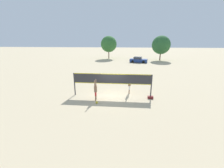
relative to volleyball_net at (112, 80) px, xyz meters
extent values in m
plane|color=#C6B28C|center=(0.00, 0.00, -1.64)|extent=(200.00, 200.00, 0.00)
cylinder|color=#38383D|center=(-3.86, 0.00, -0.48)|extent=(0.12, 0.12, 2.33)
cylinder|color=#38383D|center=(3.86, 0.00, -0.48)|extent=(0.12, 0.12, 2.33)
cube|color=#2D2D33|center=(0.00, 0.00, 0.17)|extent=(7.60, 0.02, 1.03)
cube|color=yellow|center=(0.00, 0.00, 0.65)|extent=(7.60, 0.03, 0.06)
cube|color=yellow|center=(0.00, 0.00, -0.31)|extent=(7.60, 0.03, 0.06)
cylinder|color=#8C664C|center=(-1.43, -1.32, -1.42)|extent=(0.11, 0.11, 0.45)
cylinder|color=red|center=(-1.43, -1.32, -1.01)|extent=(0.12, 0.12, 0.37)
cylinder|color=#8C664C|center=(-1.43, -1.12, -1.42)|extent=(0.11, 0.11, 0.45)
cylinder|color=red|center=(-1.43, -1.12, -1.01)|extent=(0.12, 0.12, 0.37)
cylinder|color=#8C664C|center=(-1.43, -1.22, -0.54)|extent=(0.28, 0.28, 0.58)
sphere|color=#8C664C|center=(-1.43, -1.22, -0.14)|extent=(0.22, 0.22, 0.22)
cylinder|color=#8C664C|center=(-1.43, -1.46, 0.03)|extent=(0.08, 0.21, 0.65)
cylinder|color=#8C664C|center=(-1.43, -0.98, 0.03)|extent=(0.08, 0.21, 0.65)
cylinder|color=#8C664C|center=(1.75, 1.12, -1.42)|extent=(0.11, 0.11, 0.45)
cylinder|color=white|center=(1.75, 1.12, -1.01)|extent=(0.12, 0.12, 0.37)
cylinder|color=#8C664C|center=(1.75, 0.92, -1.42)|extent=(0.11, 0.11, 0.45)
cylinder|color=white|center=(1.75, 0.92, -1.01)|extent=(0.12, 0.12, 0.37)
cylinder|color=#8C664C|center=(1.75, 1.02, -0.53)|extent=(0.28, 0.28, 0.58)
sphere|color=#8C664C|center=(1.75, 1.02, -0.12)|extent=(0.23, 0.23, 0.23)
cylinder|color=#8C664C|center=(1.75, 1.25, 0.05)|extent=(0.08, 0.21, 0.65)
cylinder|color=#8C664C|center=(1.75, 0.78, 0.05)|extent=(0.08, 0.21, 0.65)
sphere|color=yellow|center=(-1.20, -1.98, -1.54)|extent=(0.22, 0.22, 0.22)
cube|color=maroon|center=(3.81, -0.31, -1.53)|extent=(0.52, 0.34, 0.23)
cube|color=navy|center=(4.39, 23.91, -1.13)|extent=(4.53, 2.67, 0.78)
cube|color=#2D333D|center=(4.19, 23.96, -0.49)|extent=(2.23, 2.01, 0.51)
cylinder|color=black|center=(5.86, 24.43, -1.32)|extent=(0.67, 0.36, 0.64)
cylinder|color=black|center=(5.49, 22.80, -1.32)|extent=(0.67, 0.36, 0.64)
cylinder|color=black|center=(3.30, 25.02, -1.32)|extent=(0.67, 0.36, 0.64)
cylinder|color=black|center=(2.92, 23.39, -1.32)|extent=(0.67, 0.36, 0.64)
cylinder|color=#4C3823|center=(10.59, 28.60, -0.24)|extent=(0.29, 0.29, 2.81)
sphere|color=#285B2D|center=(10.59, 28.60, 2.52)|extent=(4.92, 4.92, 4.92)
cylinder|color=#4C3823|center=(-3.99, 31.33, -0.16)|extent=(0.26, 0.26, 2.98)
sphere|color=#2D662D|center=(-3.99, 31.33, 2.62)|extent=(4.69, 4.69, 4.69)
camera|label=1|loc=(1.38, -14.25, 3.88)|focal=24.00mm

